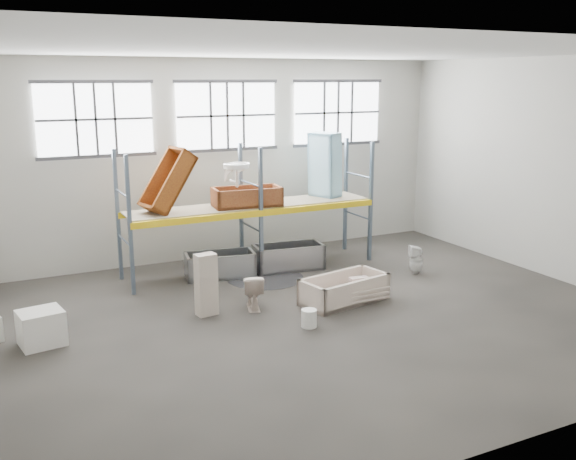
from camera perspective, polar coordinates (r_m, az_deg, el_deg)
floor at (r=12.66m, az=3.04°, el=-7.82°), size 12.00×10.00×0.10m
ceiling at (r=11.81m, az=3.36°, el=15.91°), size 12.00×10.00×0.10m
wall_back at (r=16.51m, az=-5.51°, el=6.28°), size 12.00×0.10×5.00m
wall_front at (r=8.08m, az=21.11°, el=-2.06°), size 12.00×0.10×5.00m
wall_right at (r=15.83m, az=22.71°, el=5.01°), size 0.10×10.00×5.00m
window_left at (r=15.46m, az=-16.75°, el=9.40°), size 2.60×0.04×1.60m
window_mid at (r=16.31m, az=-5.46°, el=10.08°), size 2.60×0.04×1.60m
window_right at (r=17.71m, az=4.41°, el=10.36°), size 2.60×0.04×1.60m
rack_upright_la at (r=13.80m, az=-13.88°, el=0.33°), size 0.08×0.08×3.00m
rack_upright_lb at (r=14.95m, az=-14.90°, el=1.26°), size 0.08×0.08×3.00m
rack_upright_ma at (r=14.71m, az=-2.42°, el=1.51°), size 0.08×0.08×3.00m
rack_upright_mb at (r=15.79m, az=-4.19°, el=2.31°), size 0.08×0.08×3.00m
rack_upright_ra at (r=16.14m, az=7.37°, el=2.47°), size 0.08×0.08×3.00m
rack_upright_rb at (r=17.13m, az=5.15°, el=3.17°), size 0.08×0.08×3.00m
rack_beam_front at (r=14.71m, az=-2.42°, el=1.51°), size 6.00×0.10×0.14m
rack_beam_back at (r=15.79m, az=-4.19°, el=2.31°), size 6.00×0.10×0.14m
shelf_deck at (r=15.23m, az=-3.34°, el=2.22°), size 5.90×1.10×0.03m
wet_patch at (r=14.92m, az=-2.05°, el=-4.27°), size 1.80×1.80×0.00m
bathtub_beige at (r=13.35m, az=5.01°, el=-5.26°), size 1.96×1.19×0.54m
cistern_spare at (r=13.56m, az=6.31°, el=-4.94°), size 0.41×0.24×0.37m
sink_in_tub at (r=13.28m, az=4.32°, el=-5.85°), size 0.55×0.55×0.16m
toilet_beige at (r=12.92m, az=-3.16°, el=-5.44°), size 0.59×0.79×0.72m
cistern_tall at (r=12.58m, az=-7.29°, el=-4.84°), size 0.43×0.31×1.23m
toilet_white at (r=15.45m, az=11.31°, el=-2.59°), size 0.41×0.40×0.68m
steel_tub_left at (r=14.99m, az=-6.06°, el=-3.09°), size 1.68×0.99×0.58m
steel_tub_right at (r=15.53m, az=0.04°, el=-2.39°), size 1.73×0.97×0.60m
rust_tub_flat at (r=15.01m, az=-3.67°, el=2.98°), size 1.65×0.91×0.44m
rust_tub_tilted at (r=14.49m, az=-10.65°, el=4.31°), size 1.35×0.97×1.48m
sink_on_shelf at (r=14.89m, az=-4.55°, el=3.96°), size 0.77×0.68×0.56m
blue_tub_upright at (r=16.18m, az=3.29°, el=5.81°), size 0.74×0.88×1.61m
bucket at (r=12.03m, az=1.88°, el=-7.85°), size 0.34×0.34×0.34m
carton_near at (r=12.00m, az=-21.08°, el=-8.12°), size 0.81×0.72×0.62m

